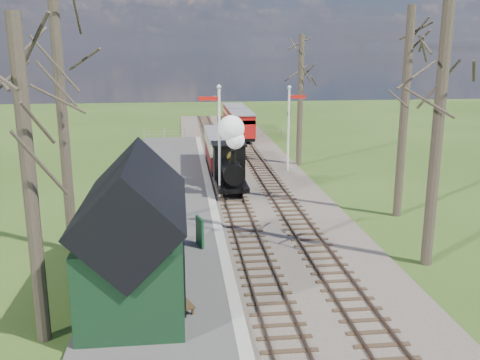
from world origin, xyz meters
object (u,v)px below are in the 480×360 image
(station_shed, at_px, (135,237))
(coach, at_px, (222,148))
(semaphore_near, at_px, (218,134))
(red_carriage_a, at_px, (241,125))
(red_carriage_b, at_px, (235,117))
(sign_board, at_px, (200,232))
(locomotive, at_px, (231,158))
(person, at_px, (179,288))
(bench, at_px, (176,295))
(semaphore_far, at_px, (290,122))

(station_shed, xyz_separation_m, coach, (4.30, 19.02, -0.76))
(semaphore_near, bearing_deg, red_carriage_a, 79.53)
(station_shed, distance_m, semaphore_near, 12.58)
(red_carriage_b, relative_size, sign_board, 4.07)
(locomotive, bearing_deg, red_carriage_b, 83.46)
(station_shed, bearing_deg, person, -37.31)
(red_carriage_a, distance_m, person, 31.75)
(locomotive, height_order, coach, locomotive)
(red_carriage_a, relative_size, sign_board, 4.07)
(bench, distance_m, person, 0.35)
(station_shed, xyz_separation_m, bench, (1.24, -0.88, -1.66))
(semaphore_near, relative_size, semaphore_far, 1.09)
(red_carriage_a, distance_m, red_carriage_b, 5.50)
(station_shed, height_order, sign_board, station_shed)
(red_carriage_b, height_order, person, red_carriage_b)
(station_shed, distance_m, red_carriage_b, 36.40)
(sign_board, bearing_deg, semaphore_near, 80.10)
(red_carriage_a, bearing_deg, coach, -103.06)
(red_carriage_b, bearing_deg, coach, -98.84)
(bench, bearing_deg, person, -53.88)
(semaphore_near, distance_m, coach, 7.37)
(red_carriage_b, xyz_separation_m, person, (-5.55, -36.76, -0.55))
(red_carriage_a, bearing_deg, sign_board, -100.30)
(red_carriage_b, xyz_separation_m, sign_board, (-4.69, -31.33, -0.65))
(station_shed, bearing_deg, semaphore_near, 73.62)
(locomotive, height_order, person, locomotive)
(semaphore_near, distance_m, person, 13.49)
(semaphore_far, relative_size, sign_board, 4.70)
(person, bearing_deg, sign_board, 14.26)
(semaphore_far, relative_size, red_carriage_b, 1.16)
(coach, xyz_separation_m, red_carriage_b, (2.60, 16.71, -0.05))
(locomotive, bearing_deg, person, -101.87)
(red_carriage_a, bearing_deg, locomotive, -98.60)
(red_carriage_b, bearing_deg, sign_board, -98.52)
(red_carriage_b, relative_size, person, 3.50)
(semaphore_near, distance_m, red_carriage_a, 18.66)
(locomotive, bearing_deg, bench, -102.42)
(semaphore_near, distance_m, sign_board, 8.21)
(semaphore_near, bearing_deg, station_shed, -106.38)
(station_shed, relative_size, red_carriage_b, 1.27)
(red_carriage_a, bearing_deg, red_carriage_b, 90.00)
(semaphore_near, relative_size, bench, 3.92)
(station_shed, xyz_separation_m, sign_board, (2.20, 4.40, -1.46))
(red_carriage_a, bearing_deg, semaphore_far, -81.75)
(sign_board, bearing_deg, red_carriage_b, 81.48)
(red_carriage_b, bearing_deg, station_shed, -100.93)
(locomotive, distance_m, coach, 6.09)
(station_shed, bearing_deg, semaphore_far, 64.28)
(semaphore_far, height_order, coach, semaphore_far)
(locomotive, relative_size, red_carriage_a, 0.90)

